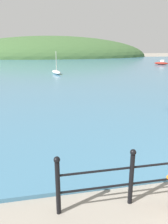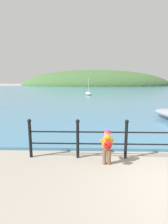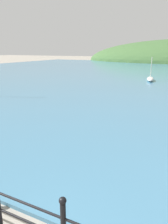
% 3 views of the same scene
% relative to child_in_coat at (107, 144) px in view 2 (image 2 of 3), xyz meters
% --- Properties ---
extents(water, '(80.00, 60.00, 0.10)m').
position_rel_child_in_coat_xyz_m(water, '(1.74, 30.92, -0.56)').
color(water, teal).
rests_on(water, ground).
extents(far_hillside, '(59.62, 32.79, 12.43)m').
position_rel_child_in_coat_xyz_m(far_hillside, '(1.74, 67.28, -0.61)').
color(far_hillside, '#3D6033').
rests_on(far_hillside, ground).
extents(iron_railing, '(7.37, 0.12, 1.21)m').
position_rel_child_in_coat_xyz_m(iron_railing, '(1.33, 0.42, 0.04)').
color(iron_railing, black).
rests_on(iron_railing, ground).
extents(child_in_coat, '(0.38, 0.53, 1.00)m').
position_rel_child_in_coat_xyz_m(child_in_coat, '(0.00, 0.00, 0.00)').
color(child_in_coat, brown).
rests_on(child_in_coat, ground).
extents(boat_white_sailboat, '(1.16, 2.71, 2.50)m').
position_rel_child_in_coat_xyz_m(boat_white_sailboat, '(-0.64, 22.08, -0.29)').
color(boat_white_sailboat, silver).
rests_on(boat_white_sailboat, water).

